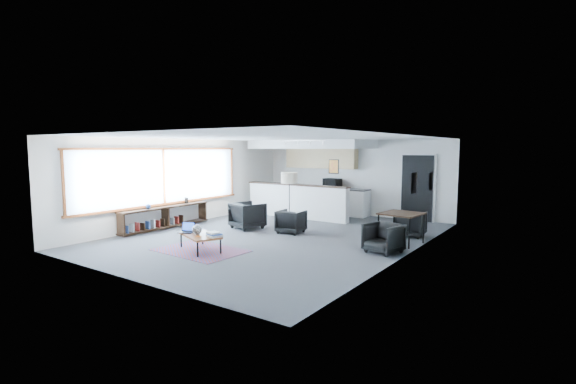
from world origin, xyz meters
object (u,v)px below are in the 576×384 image
Objects in this scene: book_stack at (214,234)px; armchair_left at (248,214)px; microwave at (332,182)px; floor_lamp at (289,180)px; dining_table at (401,216)px; coffee_table at (200,236)px; dining_chair_near at (383,239)px; dining_chair_far at (411,224)px; armchair_right at (291,220)px; laptop at (187,229)px; ceramic_pot at (197,230)px.

armchair_left is (-1.26, 2.62, -0.00)m from book_stack.
armchair_left is 1.42× the size of microwave.
floor_lamp reaches higher than dining_table.
dining_chair_near is at bearing 54.45° from coffee_table.
dining_chair_far is at bearing 95.24° from dining_table.
dining_table reaches higher than armchair_right.
book_stack is 2.91m from armchair_left.
laptop is 0.39× the size of dining_table.
microwave is (-0.71, 3.62, 0.78)m from armchair_right.
laptop is 0.86m from book_stack.
dining_chair_far reaches higher than coffee_table.
coffee_table is at bearing -21.21° from laptop.
armchair_right is at bearing -50.02° from floor_lamp.
armchair_left is at bearing 106.27° from ceramic_pot.
coffee_table is 0.79× the size of floor_lamp.
dining_chair_far reaches higher than book_stack.
dining_chair_near is (3.26, -1.04, -1.11)m from floor_lamp.
coffee_table is 5.75× the size of ceramic_pot.
microwave reaches higher than dining_table.
ceramic_pot is (-0.06, -0.04, 0.14)m from coffee_table.
dining_chair_far is at bearing 106.42° from dining_chair_near.
armchair_left is 1.57m from floor_lamp.
armchair_left is at bearing 129.87° from coffee_table.
dining_table is 1.05m from dining_chair_far.
floor_lamp is (0.67, 3.22, 0.98)m from laptop.
laptop is 2.99m from armchair_right.
dining_chair_far is (3.84, 4.28, -0.13)m from laptop.
floor_lamp is (-0.19, 3.21, 1.00)m from book_stack.
floor_lamp reaches higher than dining_chair_near.
laptop is at bearing -179.34° from book_stack.
dining_chair_near is 5.66m from microwave.
armchair_right is 2.99m from dining_chair_near.
armchair_right reaches higher than dining_chair_near.
dining_table is 1.68× the size of microwave.
coffee_table is 0.16m from ceramic_pot.
microwave is at bearing 113.62° from coffee_table.
dining_chair_near is (3.49, 2.19, -0.04)m from coffee_table.
book_stack is 0.64× the size of dining_chair_far.
armchair_right reaches higher than dining_chair_far.
microwave is at bearing 144.45° from dining_chair_near.
book_stack is 3.76m from dining_chair_near.
book_stack is at bearing 25.55° from coffee_table.
armchair_left reaches higher than dining_table.
floor_lamp reaches higher than ceramic_pot.
laptop is 0.63× the size of dining_chair_near.
dining_table is at bearing -177.47° from armchair_right.
ceramic_pot is 0.27× the size of armchair_left.
laptop is 0.24× the size of floor_lamp.
armchair_right is (0.62, 2.87, -0.14)m from ceramic_pot.
book_stack is (0.47, 0.06, -0.06)m from ceramic_pot.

